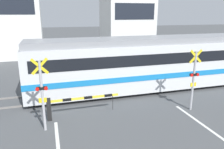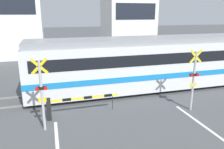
{
  "view_description": "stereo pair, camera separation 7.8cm",
  "coord_description": "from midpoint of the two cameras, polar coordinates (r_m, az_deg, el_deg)",
  "views": [
    {
      "loc": [
        -3.24,
        -0.42,
        4.84
      ],
      "look_at": [
        0.0,
        10.56,
        1.6
      ],
      "focal_mm": 35.0,
      "sensor_mm": 36.0,
      "label": 1
    },
    {
      "loc": [
        -3.16,
        -0.44,
        4.84
      ],
      "look_at": [
        0.0,
        10.56,
        1.6
      ],
      "focal_mm": 35.0,
      "sensor_mm": 36.0,
      "label": 2
    }
  ],
  "objects": [
    {
      "name": "crossing_barrier_near",
      "position": [
        10.55,
        -11.83,
        -7.5
      ],
      "size": [
        3.44,
        0.2,
        1.08
      ],
      "color": "black",
      "rests_on": "ground_plane"
    },
    {
      "name": "crossing_signal_right",
      "position": [
        11.59,
        20.38,
        -0.76
      ],
      "size": [
        0.68,
        0.15,
        3.14
      ],
      "color": "#B2B2B7",
      "rests_on": "ground_plane"
    },
    {
      "name": "rail_track_far",
      "position": [
        14.33,
        -2.57,
        -3.78
      ],
      "size": [
        50.0,
        0.1,
        0.08
      ],
      "color": "gray",
      "rests_on": "ground_plane"
    },
    {
      "name": "building_left_of_street",
      "position": [
        27.22,
        -24.64,
        15.18
      ],
      "size": [
        5.8,
        5.65,
        10.4
      ],
      "color": "white",
      "rests_on": "ground_plane"
    },
    {
      "name": "crossing_barrier_far",
      "position": [
        16.96,
        4.01,
        1.71
      ],
      "size": [
        3.44,
        0.2,
        1.08
      ],
      "color": "black",
      "rests_on": "ground_plane"
    },
    {
      "name": "commuter_train",
      "position": [
        15.36,
        17.75,
        3.66
      ],
      "size": [
        20.05,
        2.69,
        3.39
      ],
      "color": "silver",
      "rests_on": "ground_plane"
    },
    {
      "name": "crossing_signal_left",
      "position": [
        9.38,
        -18.05,
        -4.33
      ],
      "size": [
        0.68,
        0.15,
        3.14
      ],
      "color": "#B2B2B7",
      "rests_on": "ground_plane"
    },
    {
      "name": "building_right_of_street",
      "position": [
        28.74,
        3.75,
        15.18
      ],
      "size": [
        5.76,
        5.65,
        9.09
      ],
      "color": "white",
      "rests_on": "ground_plane"
    },
    {
      "name": "rail_track_near",
      "position": [
        13.03,
        -1.04,
        -5.81
      ],
      "size": [
        50.0,
        0.1,
        0.08
      ],
      "color": "gray",
      "rests_on": "ground_plane"
    },
    {
      "name": "pedestrian",
      "position": [
        18.25,
        -5.07,
        3.37
      ],
      "size": [
        0.38,
        0.22,
        1.63
      ],
      "color": "brown",
      "rests_on": "ground_plane"
    }
  ]
}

